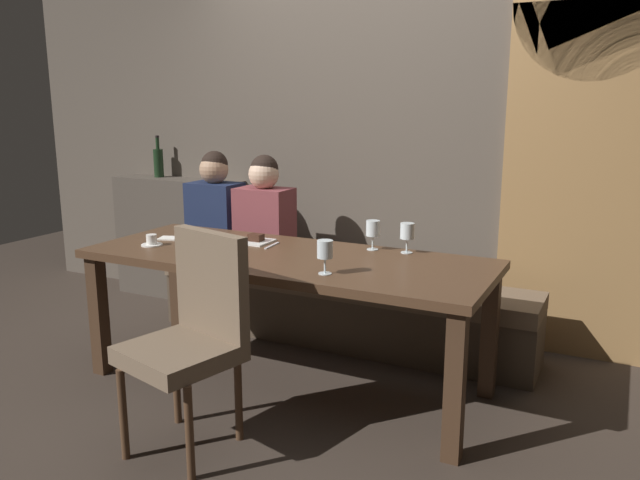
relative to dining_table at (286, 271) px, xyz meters
name	(u,v)px	position (x,y,z in m)	size (l,w,h in m)	color
ground	(287,383)	(0.00, 0.00, -0.65)	(9.00, 9.00, 0.00)	#382D26
back_wall_tiled	(373,107)	(0.00, 1.22, 0.85)	(6.00, 0.12, 3.00)	brown
arched_door	(585,132)	(1.35, 1.15, 0.71)	(0.90, 0.05, 2.55)	olive
back_counter	(181,238)	(-1.55, 1.04, -0.18)	(1.10, 0.28, 0.95)	#494138
dining_table	(286,271)	(0.00, 0.00, 0.00)	(2.20, 0.84, 0.74)	#412B1C
banquette_bench	(340,308)	(0.00, 0.70, -0.42)	(2.50, 0.44, 0.45)	#4A3C2E
chair_near_side	(193,328)	(-0.06, -0.72, -0.09)	(0.54, 0.54, 0.98)	#4C3321
diner_redhead	(215,209)	(-0.97, 0.71, 0.16)	(0.36, 0.24, 0.76)	#192342
diner_bearded	(265,215)	(-0.54, 0.68, 0.15)	(0.36, 0.24, 0.75)	brown
wine_bottle_dark_red	(158,162)	(-1.75, 1.06, 0.42)	(0.08, 0.08, 0.33)	black
wine_glass_far_left	(373,230)	(0.37, 0.32, 0.20)	(0.08, 0.08, 0.16)	silver
wine_glass_near_right	(407,232)	(0.57, 0.33, 0.20)	(0.08, 0.08, 0.16)	silver
wine_glass_end_left	(325,251)	(0.36, -0.25, 0.20)	(0.08, 0.08, 0.16)	silver
espresso_cup	(152,241)	(-0.79, -0.15, 0.11)	(0.12, 0.12, 0.06)	white
dessert_plate	(255,240)	(-0.31, 0.18, 0.10)	(0.19, 0.19, 0.05)	white
fork_on_table	(272,246)	(-0.17, 0.15, 0.09)	(0.02, 0.17, 0.01)	silver
folded_napkin	(169,238)	(-0.82, 0.03, 0.09)	(0.11, 0.10, 0.01)	silver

